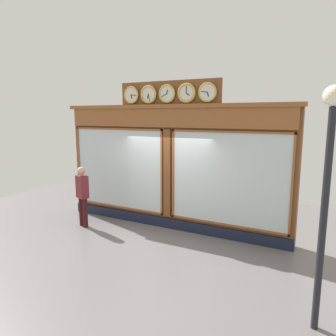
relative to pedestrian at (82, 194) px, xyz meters
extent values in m
plane|color=slate|center=(-2.15, 1.80, -0.93)|extent=(14.00, 14.00, 0.00)
cube|color=brown|center=(-2.15, -1.15, 0.70)|extent=(6.53, 0.30, 3.26)
cube|color=#191E33|center=(-2.15, -0.98, -0.79)|extent=(6.53, 0.08, 0.28)
cube|color=brown|center=(-2.15, -0.96, 2.08)|extent=(6.40, 0.08, 0.50)
cube|color=brown|center=(-2.15, -0.98, 2.38)|extent=(6.66, 0.20, 0.10)
cube|color=silver|center=(-3.81, -0.98, 0.60)|extent=(2.91, 0.02, 2.26)
cube|color=brown|center=(-3.81, -0.96, 1.76)|extent=(3.01, 0.04, 0.05)
cube|color=brown|center=(-3.81, -0.96, -0.56)|extent=(3.01, 0.04, 0.05)
cube|color=brown|center=(-5.29, -0.96, 0.60)|extent=(0.05, 0.04, 2.36)
cube|color=brown|center=(-2.33, -0.96, 0.60)|extent=(0.05, 0.04, 2.36)
cube|color=silver|center=(-0.49, -0.98, 0.60)|extent=(2.91, 0.02, 2.26)
cube|color=brown|center=(-0.49, -0.96, 1.76)|extent=(3.01, 0.04, 0.05)
cube|color=brown|center=(-0.49, -0.96, -0.56)|extent=(3.01, 0.04, 0.05)
cube|color=brown|center=(0.99, -0.96, 0.60)|extent=(0.05, 0.04, 2.36)
cube|color=brown|center=(-1.98, -0.96, 0.60)|extent=(0.05, 0.04, 2.36)
cube|color=brown|center=(-2.15, -0.97, 0.60)|extent=(0.20, 0.10, 2.36)
cube|color=brown|center=(-2.15, -1.02, 2.69)|extent=(2.87, 0.06, 0.66)
cylinder|color=silver|center=(-3.26, -0.94, 2.69)|extent=(0.39, 0.02, 0.39)
torus|color=gold|center=(-3.26, -0.93, 2.69)|extent=(0.47, 0.05, 0.47)
cube|color=black|center=(-3.27, -0.92, 2.64)|extent=(0.05, 0.01, 0.11)
cube|color=black|center=(-3.17, -0.92, 2.70)|extent=(0.17, 0.01, 0.04)
sphere|color=black|center=(-3.26, -0.92, 2.69)|extent=(0.02, 0.02, 0.02)
cylinder|color=silver|center=(-2.70, -0.94, 2.69)|extent=(0.39, 0.02, 0.39)
torus|color=gold|center=(-2.70, -0.93, 2.69)|extent=(0.49, 0.07, 0.49)
cube|color=black|center=(-2.75, -0.92, 2.66)|extent=(0.10, 0.01, 0.08)
cube|color=black|center=(-2.70, -0.92, 2.77)|extent=(0.01, 0.01, 0.17)
sphere|color=black|center=(-2.70, -0.92, 2.69)|extent=(0.02, 0.02, 0.02)
cylinder|color=silver|center=(-2.15, -0.94, 2.69)|extent=(0.39, 0.02, 0.39)
torus|color=gold|center=(-2.15, -0.93, 2.69)|extent=(0.47, 0.05, 0.47)
cube|color=black|center=(-2.16, -0.92, 2.74)|extent=(0.04, 0.01, 0.11)
cube|color=black|center=(-2.08, -0.92, 2.65)|extent=(0.15, 0.01, 0.08)
sphere|color=black|center=(-2.15, -0.92, 2.69)|extent=(0.02, 0.02, 0.02)
cylinder|color=silver|center=(-1.60, -0.94, 2.69)|extent=(0.39, 0.02, 0.39)
torus|color=gold|center=(-1.60, -0.93, 2.69)|extent=(0.48, 0.06, 0.48)
cube|color=black|center=(-1.58, -0.92, 2.64)|extent=(0.05, 0.01, 0.11)
cube|color=black|center=(-1.62, -0.92, 2.61)|extent=(0.05, 0.01, 0.16)
sphere|color=black|center=(-1.60, -0.92, 2.69)|extent=(0.02, 0.02, 0.02)
cylinder|color=silver|center=(-1.05, -0.94, 2.69)|extent=(0.39, 0.02, 0.39)
torus|color=gold|center=(-1.05, -0.93, 2.69)|extent=(0.47, 0.04, 0.47)
cube|color=black|center=(-1.07, -0.92, 2.64)|extent=(0.05, 0.01, 0.11)
cube|color=black|center=(-1.13, -0.92, 2.68)|extent=(0.17, 0.01, 0.03)
sphere|color=black|center=(-1.05, -0.92, 2.69)|extent=(0.02, 0.02, 0.02)
cylinder|color=#3A1316|center=(0.09, -0.03, -0.52)|extent=(0.14, 0.14, 0.82)
cylinder|color=#3A1316|center=(-0.09, 0.03, -0.52)|extent=(0.14, 0.14, 0.82)
cube|color=maroon|center=(0.00, 0.00, 0.20)|extent=(0.41, 0.33, 0.62)
sphere|color=tan|center=(0.00, 0.00, 0.65)|extent=(0.22, 0.22, 0.22)
cylinder|color=black|center=(-5.98, 1.65, 0.66)|extent=(0.10, 0.10, 3.19)
sphere|color=#F4EFCC|center=(-5.98, 1.65, 2.40)|extent=(0.28, 0.28, 0.28)
camera|label=1|loc=(-6.00, 6.29, 2.15)|focal=33.31mm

